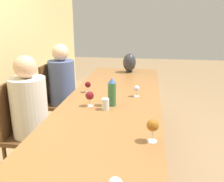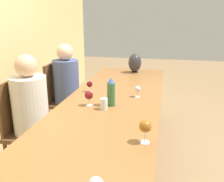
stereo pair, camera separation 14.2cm
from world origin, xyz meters
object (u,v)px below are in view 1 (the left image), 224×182
at_px(wine_glass_4, 137,89).
at_px(person_far, 63,88).
at_px(wine_glass_2, 88,85).
at_px(vase, 129,63).
at_px(chair_far, 58,99).
at_px(person_near, 31,115).
at_px(wine_glass_0, 153,126).
at_px(wine_glass_3, 90,96).
at_px(water_tumbler, 105,104).
at_px(water_bottle, 112,92).
at_px(chair_near, 24,129).

relative_size(wine_glass_4, person_far, 0.10).
relative_size(wine_glass_2, person_far, 0.10).
relative_size(vase, chair_far, 0.28).
bearing_deg(person_near, wine_glass_0, -115.13).
bearing_deg(vase, wine_glass_3, 170.63).
xyz_separation_m(water_tumbler, person_near, (-0.01, 0.71, -0.15)).
height_order(water_bottle, person_near, person_near).
xyz_separation_m(chair_far, person_near, (-0.91, -0.09, 0.15)).
bearing_deg(water_tumbler, chair_near, 90.48).
bearing_deg(person_far, wine_glass_0, -141.98).
distance_m(water_tumbler, chair_far, 1.24).
relative_size(water_bottle, chair_near, 0.27).
bearing_deg(person_near, water_bottle, -81.14).
height_order(water_tumbler, wine_glass_2, wine_glass_2).
height_order(wine_glass_4, chair_near, chair_near).
distance_m(vase, wine_glass_0, 2.09).
distance_m(wine_glass_4, chair_far, 1.20).
relative_size(wine_glass_0, person_near, 0.13).
xyz_separation_m(person_near, person_far, (0.91, 0.00, 0.00)).
height_order(vase, person_near, person_near).
distance_m(wine_glass_0, person_far, 1.83).
bearing_deg(water_bottle, person_far, 43.60).
height_order(water_tumbler, person_near, person_near).
distance_m(water_bottle, wine_glass_0, 0.74).
bearing_deg(water_tumbler, person_near, 90.54).
height_order(water_tumbler, chair_near, chair_near).
xyz_separation_m(water_tumbler, person_far, (0.90, 0.71, -0.15)).
relative_size(wine_glass_0, wine_glass_3, 1.13).
relative_size(wine_glass_4, chair_far, 0.12).
distance_m(water_tumbler, wine_glass_3, 0.18).
xyz_separation_m(wine_glass_3, person_far, (0.83, 0.55, -0.19)).
bearing_deg(wine_glass_4, chair_near, 111.73).
bearing_deg(wine_glass_0, water_bottle, 29.78).
bearing_deg(wine_glass_0, wine_glass_3, 43.56).
distance_m(wine_glass_0, wine_glass_2, 1.22).
xyz_separation_m(wine_glass_2, wine_glass_3, (-0.41, -0.12, 0.02)).
xyz_separation_m(wine_glass_0, chair_near, (0.52, 1.21, -0.36)).
distance_m(vase, person_far, 1.04).
distance_m(chair_near, chair_far, 0.91).
height_order(wine_glass_2, chair_near, chair_near).
bearing_deg(chair_far, wine_glass_4, -114.92).
bearing_deg(wine_glass_2, wine_glass_4, -96.94).
bearing_deg(water_bottle, wine_glass_3, 102.67).
bearing_deg(person_near, chair_far, 5.59).
bearing_deg(water_tumbler, water_bottle, -20.86).
bearing_deg(wine_glass_0, person_far, 38.02).
bearing_deg(chair_near, vase, -29.82).
relative_size(water_bottle, wine_glass_3, 1.90).
xyz_separation_m(wine_glass_0, person_far, (1.43, 1.12, -0.21)).
bearing_deg(person_near, vase, -27.27).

